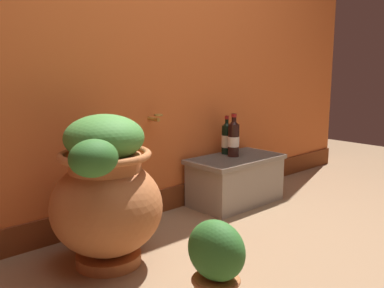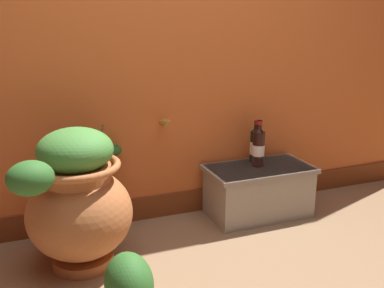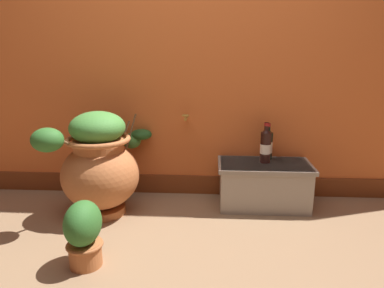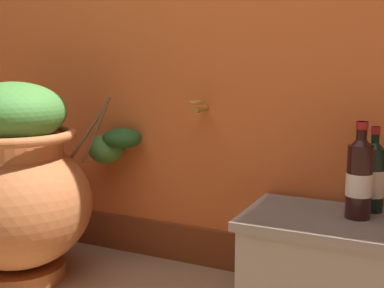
# 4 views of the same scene
# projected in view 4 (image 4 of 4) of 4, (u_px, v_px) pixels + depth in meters

# --- Properties ---
(terracotta_urn) EXTENTS (0.63, 0.82, 0.75)m
(terracotta_urn) POSITION_uv_depth(u_px,v_px,m) (17.00, 183.00, 1.87)
(terracotta_urn) COLOR #B26638
(terracotta_urn) RESTS_ON ground_plane
(stone_ledge) EXTENTS (0.70, 0.38, 0.34)m
(stone_ledge) POSITION_uv_depth(u_px,v_px,m) (352.00, 267.00, 1.58)
(stone_ledge) COLOR #9E9384
(stone_ledge) RESTS_ON ground_plane
(wine_bottle_left) EXTENTS (0.08, 0.08, 0.31)m
(wine_bottle_left) POSITION_uv_depth(u_px,v_px,m) (359.00, 175.00, 1.56)
(wine_bottle_left) COLOR black
(wine_bottle_left) RESTS_ON stone_ledge
(wine_bottle_middle) EXTENTS (0.07, 0.07, 0.28)m
(wine_bottle_middle) POSITION_uv_depth(u_px,v_px,m) (373.00, 175.00, 1.63)
(wine_bottle_middle) COLOR black
(wine_bottle_middle) RESTS_ON stone_ledge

